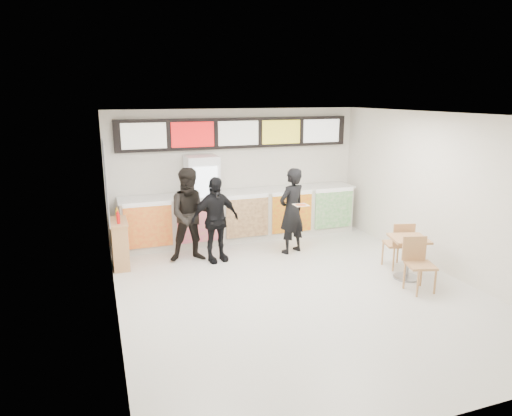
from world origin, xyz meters
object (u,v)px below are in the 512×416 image
customer_main (292,211)px  cafe_table (408,250)px  service_counter (243,215)px  customer_mid (215,220)px  condiment_ledge (120,243)px  drinks_fridge (203,200)px  customer_left (191,215)px

customer_main → cafe_table: bearing=103.5°
service_counter → customer_mid: (-0.97, -1.22, 0.30)m
customer_main → condiment_ledge: (-3.51, 0.37, -0.44)m
service_counter → drinks_fridge: (-0.93, 0.02, 0.43)m
drinks_fridge → customer_mid: size_ratio=1.15×
drinks_fridge → customer_left: 1.15m
cafe_table → condiment_ledge: bearing=170.1°
customer_mid → condiment_ledge: customer_mid is taller
customer_left → condiment_ledge: size_ratio=1.72×
drinks_fridge → customer_mid: bearing=-91.6°
condiment_ledge → customer_mid: bearing=-10.5°
customer_left → customer_main: bearing=-0.4°
customer_left → customer_mid: bearing=-17.9°
customer_left → cafe_table: customer_left is taller
customer_left → customer_mid: customer_left is taller
service_counter → customer_left: customer_left is taller
service_counter → condiment_ledge: (-2.82, -0.88, -0.10)m
drinks_fridge → customer_main: (1.63, -1.27, -0.08)m
service_counter → condiment_ledge: service_counter is taller
drinks_fridge → cafe_table: 4.53m
customer_left → customer_mid: size_ratio=1.10×
drinks_fridge → service_counter: bearing=-1.0°
customer_left → drinks_fridge: bearing=71.4°
service_counter → drinks_fridge: size_ratio=2.78×
service_counter → cafe_table: bearing=-57.2°
drinks_fridge → cafe_table: drinks_fridge is taller
cafe_table → service_counter: bearing=138.9°
service_counter → customer_main: (0.69, -1.26, 0.35)m
drinks_fridge → condiment_ledge: bearing=-154.5°
customer_main → condiment_ledge: 3.56m
cafe_table → condiment_ledge: 5.50m
condiment_ledge → customer_left: bearing=-6.0°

